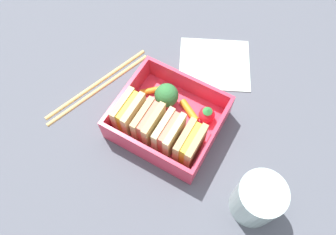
# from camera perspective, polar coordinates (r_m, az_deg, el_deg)

# --- Properties ---
(ground_plane) EXTENTS (1.20, 1.20, 0.02)m
(ground_plane) POSITION_cam_1_polar(r_m,az_deg,el_deg) (0.56, -0.00, -1.69)
(ground_plane) COLOR #51555F
(bento_tray) EXTENTS (0.16, 0.15, 0.01)m
(bento_tray) POSITION_cam_1_polar(r_m,az_deg,el_deg) (0.55, -0.00, -0.98)
(bento_tray) COLOR #E4334E
(bento_tray) RESTS_ON ground_plane
(bento_rim) EXTENTS (0.16, 0.15, 0.04)m
(bento_rim) POSITION_cam_1_polar(r_m,az_deg,el_deg) (0.52, -0.00, 0.28)
(bento_rim) COLOR #E4334E
(bento_rim) RESTS_ON bento_tray
(sandwich_left) EXTENTS (0.03, 0.06, 0.06)m
(sandwich_left) POSITION_cam_1_polar(r_m,az_deg,el_deg) (0.50, 3.83, -4.65)
(sandwich_left) COLOR tan
(sandwich_left) RESTS_ON bento_tray
(sandwich_center_left) EXTENTS (0.03, 0.06, 0.06)m
(sandwich_center_left) POSITION_cam_1_polar(r_m,az_deg,el_deg) (0.50, 0.17, -2.76)
(sandwich_center_left) COLOR #D7C488
(sandwich_center_left) RESTS_ON bento_tray
(sandwich_center) EXTENTS (0.03, 0.06, 0.06)m
(sandwich_center) POSITION_cam_1_polar(r_m,az_deg,el_deg) (0.51, -3.37, -0.92)
(sandwich_center) COLOR tan
(sandwich_center) RESTS_ON bento_tray
(sandwich_center_right) EXTENTS (0.03, 0.06, 0.06)m
(sandwich_center_right) POSITION_cam_1_polar(r_m,az_deg,el_deg) (0.52, -6.78, 0.86)
(sandwich_center_right) COLOR #DFB87D
(sandwich_center_right) RESTS_ON bento_tray
(strawberry_far_left) EXTENTS (0.03, 0.03, 0.03)m
(strawberry_far_left) POSITION_cam_1_polar(r_m,az_deg,el_deg) (0.54, 6.76, 0.48)
(strawberry_far_left) COLOR red
(strawberry_far_left) RESTS_ON bento_tray
(carrot_stick_left) EXTENTS (0.04, 0.03, 0.01)m
(carrot_stick_left) POSITION_cam_1_polar(r_m,az_deg,el_deg) (0.55, 3.71, 1.20)
(carrot_stick_left) COLOR orange
(carrot_stick_left) RESTS_ON bento_tray
(broccoli_floret) EXTENTS (0.04, 0.04, 0.05)m
(broccoli_floret) POSITION_cam_1_polar(r_m,az_deg,el_deg) (0.53, -0.26, 3.86)
(broccoli_floret) COLOR #8CC86D
(broccoli_floret) RESTS_ON bento_tray
(carrot_stick_far_left) EXTENTS (0.04, 0.03, 0.01)m
(carrot_stick_far_left) POSITION_cam_1_polar(r_m,az_deg,el_deg) (0.57, -2.82, 4.71)
(carrot_stick_far_left) COLOR orange
(carrot_stick_far_left) RESTS_ON bento_tray
(chopstick_pair) EXTENTS (0.09, 0.21, 0.01)m
(chopstick_pair) POSITION_cam_1_polar(r_m,az_deg,el_deg) (0.60, -11.98, 5.67)
(chopstick_pair) COLOR tan
(chopstick_pair) RESTS_ON ground_plane
(drinking_glass) EXTENTS (0.07, 0.07, 0.08)m
(drinking_glass) POSITION_cam_1_polar(r_m,az_deg,el_deg) (0.49, 15.26, -13.58)
(drinking_glass) COLOR silver
(drinking_glass) RESTS_ON ground_plane
(folded_napkin) EXTENTS (0.17, 0.16, 0.00)m
(folded_napkin) POSITION_cam_1_polar(r_m,az_deg,el_deg) (0.62, 8.11, 9.29)
(folded_napkin) COLOR silver
(folded_napkin) RESTS_ON ground_plane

